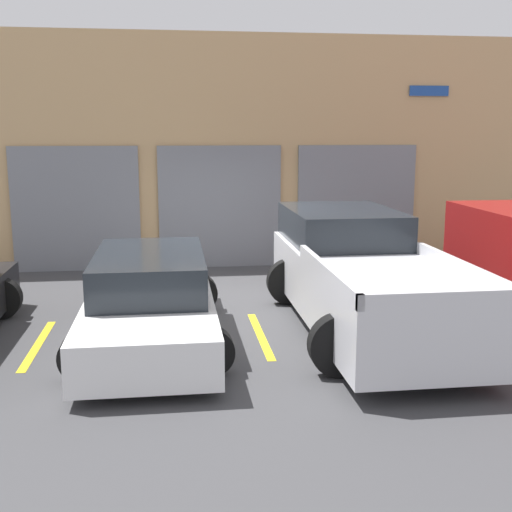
% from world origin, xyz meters
% --- Properties ---
extents(ground_plane, '(28.00, 28.00, 0.00)m').
position_xyz_m(ground_plane, '(0.00, 0.00, 0.00)').
color(ground_plane, '#3D3D3F').
extents(shophouse_building, '(16.23, 0.68, 5.02)m').
position_xyz_m(shophouse_building, '(-0.01, 3.29, 2.47)').
color(shophouse_building, tan).
rests_on(shophouse_building, ground).
extents(pickup_truck, '(2.47, 5.48, 1.67)m').
position_xyz_m(pickup_truck, '(1.59, -1.75, 0.80)').
color(pickup_truck, silver).
rests_on(pickup_truck, ground).
extents(sedan_white, '(2.13, 4.72, 1.26)m').
position_xyz_m(sedan_white, '(-1.59, -1.99, 0.59)').
color(sedan_white, white).
rests_on(sedan_white, ground).
extents(parking_stripe_left, '(0.12, 2.20, 0.01)m').
position_xyz_m(parking_stripe_left, '(-3.18, -2.03, 0.00)').
color(parking_stripe_left, gold).
rests_on(parking_stripe_left, ground).
extents(parking_stripe_centre, '(0.12, 2.20, 0.01)m').
position_xyz_m(parking_stripe_centre, '(-0.00, -2.03, 0.00)').
color(parking_stripe_centre, gold).
rests_on(parking_stripe_centre, ground).
extents(parking_stripe_right, '(0.12, 2.20, 0.01)m').
position_xyz_m(parking_stripe_right, '(3.18, -2.03, 0.00)').
color(parking_stripe_right, gold).
rests_on(parking_stripe_right, ground).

